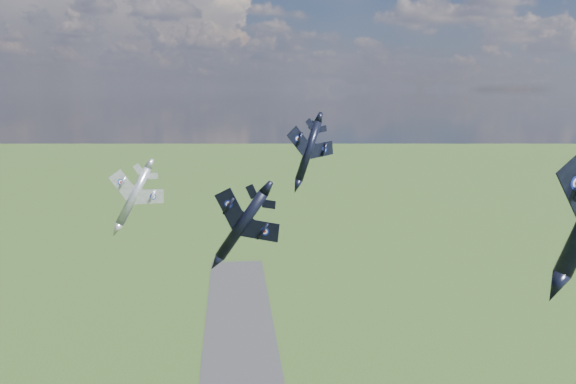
{
  "coord_description": "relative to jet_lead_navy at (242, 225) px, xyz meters",
  "views": [
    {
      "loc": [
        -2.29,
        -53.25,
        94.81
      ],
      "look_at": [
        4.89,
        16.58,
        81.98
      ],
      "focal_mm": 35.0,
      "sensor_mm": 36.0,
      "label": 1
    }
  ],
  "objects": [
    {
      "name": "jet_lead_navy",
      "position": [
        0.0,
        0.0,
        0.0
      ],
      "size": [
        14.12,
        16.71,
        8.2
      ],
      "primitive_type": null,
      "rotation": [
        0.0,
        0.6,
        -0.33
      ],
      "color": "black"
    },
    {
      "name": "jet_high_navy",
      "position": [
        10.88,
        17.9,
        7.29
      ],
      "size": [
        14.53,
        16.21,
        6.02
      ],
      "primitive_type": null,
      "rotation": [
        0.0,
        0.37,
        0.43
      ],
      "color": "black"
    },
    {
      "name": "jet_left_silver",
      "position": [
        -15.34,
        13.13,
        1.53
      ],
      "size": [
        12.12,
        14.51,
        6.62
      ],
      "primitive_type": null,
      "rotation": [
        0.0,
        0.5,
        0.27
      ],
      "color": "gray"
    }
  ]
}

